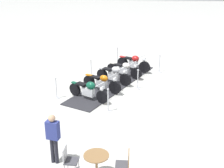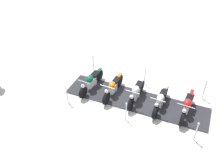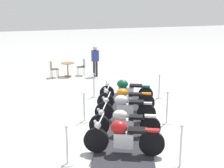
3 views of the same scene
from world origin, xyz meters
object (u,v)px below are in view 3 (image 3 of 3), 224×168
object	(u,v)px
motorcycle_maroon	(123,137)
stanchion_left_front	(159,90)
stanchion_left_rear	(181,152)
motorcycle_copper	(125,99)
bystander_person	(95,59)
stanchion_right_rear	(67,152)
cafe_chair_near_table	(82,66)
stanchion_left_mid	(167,114)
motorcycle_forest	(125,90)
cafe_table	(68,66)
motorcycle_cream	(124,122)
motorcycle_chrome	(124,108)
stanchion_right_front	(94,89)
stanchion_right_mid	(84,113)
cafe_chair_across_table	(53,68)

from	to	relation	value
motorcycle_maroon	stanchion_left_front	xyz separation A→B (m)	(-3.48, -4.26, -0.15)
stanchion_left_front	stanchion_left_rear	distance (m)	5.90
motorcycle_copper	bystander_person	distance (m)	6.01
stanchion_right_rear	cafe_chair_near_table	world-z (taller)	stanchion_right_rear
stanchion_left_mid	cafe_chair_near_table	size ratio (longest dim) A/B	1.19
motorcycle_forest	motorcycle_copper	xyz separation A→B (m)	(0.48, 1.09, -0.02)
stanchion_right_rear	cafe_table	xyz separation A→B (m)	(-2.29, -9.73, 0.26)
motorcycle_forest	cafe_chair_near_table	size ratio (longest dim) A/B	2.11
motorcycle_copper	motorcycle_maroon	bearing A→B (deg)	92.26
motorcycle_copper	stanchion_right_rear	world-z (taller)	stanchion_right_rear
motorcycle_forest	cafe_table	size ratio (longest dim) A/B	2.61
motorcycle_cream	bystander_person	xyz separation A→B (m)	(-1.74, -8.10, 0.55)
stanchion_right_rear	cafe_chair_near_table	bearing A→B (deg)	-107.79
motorcycle_chrome	motorcycle_cream	bearing A→B (deg)	92.66
bystander_person	stanchion_right_front	bearing A→B (deg)	-7.28
motorcycle_chrome	cafe_table	world-z (taller)	motorcycle_chrome
motorcycle_chrome	stanchion_right_rear	bearing A→B (deg)	67.67
stanchion_right_front	motorcycle_maroon	bearing A→B (deg)	80.22
motorcycle_cream	stanchion_right_mid	size ratio (longest dim) A/B	1.91
stanchion_right_front	bystander_person	distance (m)	4.03
motorcycle_maroon	stanchion_right_rear	world-z (taller)	stanchion_right_rear
motorcycle_cream	cafe_table	bearing A→B (deg)	-64.63
motorcycle_chrome	stanchion_left_front	bearing A→B (deg)	-113.41
motorcycle_cream	stanchion_left_mid	world-z (taller)	stanchion_left_mid
cafe_table	motorcycle_forest	bearing A→B (deg)	101.81
cafe_table	motorcycle_chrome	bearing A→B (deg)	91.26
motorcycle_cream	stanchion_right_front	bearing A→B (deg)	-68.45
motorcycle_forest	cafe_chair_across_table	bearing A→B (deg)	-41.50
bystander_person	motorcycle_forest	bearing A→B (deg)	8.25
stanchion_left_mid	stanchion_left_front	bearing A→B (deg)	-114.24
stanchion_right_mid	cafe_table	xyz separation A→B (m)	(-1.08, -7.04, 0.26)
motorcycle_copper	stanchion_right_mid	distance (m)	1.82
motorcycle_cream	stanchion_left_rear	xyz separation A→B (m)	(-0.58, 2.20, -0.05)
stanchion_right_front	cafe_chair_near_table	xyz separation A→B (m)	(-0.69, -4.32, 0.19)
motorcycle_copper	cafe_chair_across_table	distance (m)	6.67
motorcycle_cream	stanchion_right_rear	bearing A→B (deg)	55.44
motorcycle_cream	stanchion_left_front	size ratio (longest dim) A/B	1.90
stanchion_left_front	stanchion_right_rear	size ratio (longest dim) A/B	1.00
motorcycle_chrome	stanchion_right_rear	distance (m)	3.26
motorcycle_cream	cafe_table	size ratio (longest dim) A/B	2.59
motorcycle_chrome	stanchion_left_rear	size ratio (longest dim) A/B	1.69
stanchion_left_mid	motorcycle_maroon	bearing A→B (deg)	34.68
stanchion_left_mid	stanchion_right_mid	bearing A→B (deg)	-24.24
motorcycle_maroon	stanchion_left_mid	bearing A→B (deg)	-116.85
stanchion_right_rear	cafe_chair_across_table	xyz separation A→B (m)	(-1.47, -9.71, 0.21)
stanchion_right_front	stanchion_left_mid	distance (m)	4.06
stanchion_left_rear	cafe_chair_near_table	world-z (taller)	stanchion_left_rear
cafe_table	motorcycle_maroon	bearing A→B (deg)	85.31
bystander_person	stanchion_left_mid	bearing A→B (deg)	11.98
motorcycle_maroon	bystander_person	bearing A→B (deg)	-75.13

